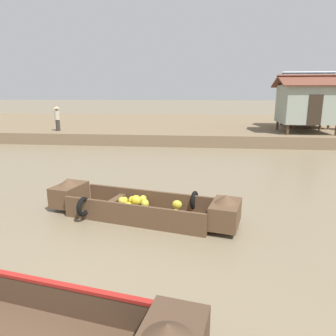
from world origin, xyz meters
name	(u,v)px	position (x,y,z in m)	size (l,w,h in m)	color
ground_plane	(139,172)	(0.00, 10.00, 0.00)	(300.00, 300.00, 0.00)	#7A6B51
riverbank_strip	(174,125)	(0.00, 26.24, 0.37)	(160.00, 20.00, 0.73)	#756047
banana_boat	(141,206)	(1.08, 5.09, 0.32)	(5.25, 2.21, 0.88)	brown
stilt_house_left	(307,103)	(9.33, 18.69, 2.65)	(3.98, 3.62, 3.67)	#4C3826
stilt_house_mid_left	(306,102)	(10.29, 22.16, 2.64)	(3.70, 3.60, 4.08)	#4C3826
vendor_person	(57,117)	(-7.20, 17.77, 1.66)	(0.44, 0.44, 1.66)	#332D28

